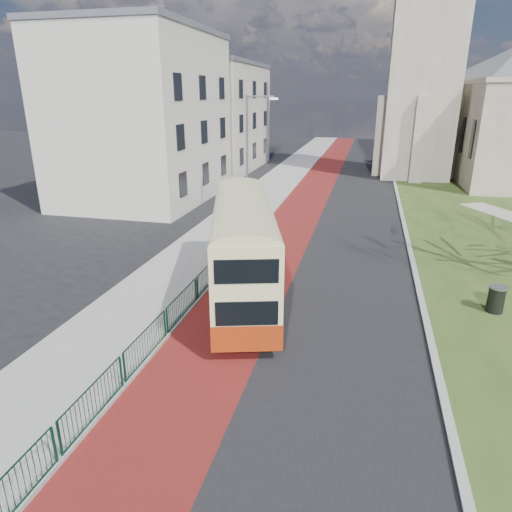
% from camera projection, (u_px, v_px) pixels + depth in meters
% --- Properties ---
extents(ground, '(160.00, 160.00, 0.00)m').
position_uv_depth(ground, '(240.00, 362.00, 14.70)').
color(ground, black).
rests_on(ground, ground).
extents(road_carriageway, '(9.00, 120.00, 0.01)m').
position_uv_depth(road_carriageway, '(336.00, 214.00, 32.66)').
color(road_carriageway, black).
rests_on(road_carriageway, ground).
extents(bus_lane, '(3.40, 120.00, 0.01)m').
position_uv_depth(bus_lane, '(298.00, 212.00, 33.27)').
color(bus_lane, '#591414').
rests_on(bus_lane, ground).
extents(pavement_west, '(4.00, 120.00, 0.12)m').
position_uv_depth(pavement_west, '(248.00, 209.00, 34.10)').
color(pavement_west, gray).
rests_on(pavement_west, ground).
extents(kerb_west, '(0.25, 120.00, 0.13)m').
position_uv_depth(kerb_west, '(274.00, 210.00, 33.65)').
color(kerb_west, '#999993').
rests_on(kerb_west, ground).
extents(kerb_east, '(0.25, 80.00, 0.13)m').
position_uv_depth(kerb_east, '(401.00, 211.00, 33.44)').
color(kerb_east, '#999993').
rests_on(kerb_east, ground).
extents(pedestrian_railing, '(0.07, 24.00, 1.12)m').
position_uv_depth(pedestrian_railing, '(197.00, 289.00, 18.84)').
color(pedestrian_railing, '#0C3720').
rests_on(pedestrian_railing, ground).
extents(gothic_church, '(16.38, 18.00, 40.00)m').
position_uv_depth(gothic_church, '(479.00, 37.00, 42.24)').
color(gothic_church, gray).
rests_on(gothic_church, ground).
extents(street_block_near, '(10.30, 14.30, 13.00)m').
position_uv_depth(street_block_near, '(143.00, 116.00, 35.78)').
color(street_block_near, beige).
rests_on(street_block_near, ground).
extents(street_block_far, '(10.30, 16.30, 11.50)m').
position_uv_depth(street_block_far, '(211.00, 117.00, 50.67)').
color(street_block_far, beige).
rests_on(street_block_far, ground).
extents(streetlamp, '(2.13, 0.18, 8.00)m').
position_uv_depth(streetlamp, '(249.00, 150.00, 30.60)').
color(streetlamp, gray).
rests_on(streetlamp, pavement_west).
extents(bus, '(5.00, 10.09, 4.12)m').
position_uv_depth(bus, '(243.00, 246.00, 18.43)').
color(bus, '#932B0D').
rests_on(bus, ground).
extents(litter_bin, '(0.89, 0.89, 1.08)m').
position_uv_depth(litter_bin, '(496.00, 299.00, 17.84)').
color(litter_bin, black).
rests_on(litter_bin, grass_green).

